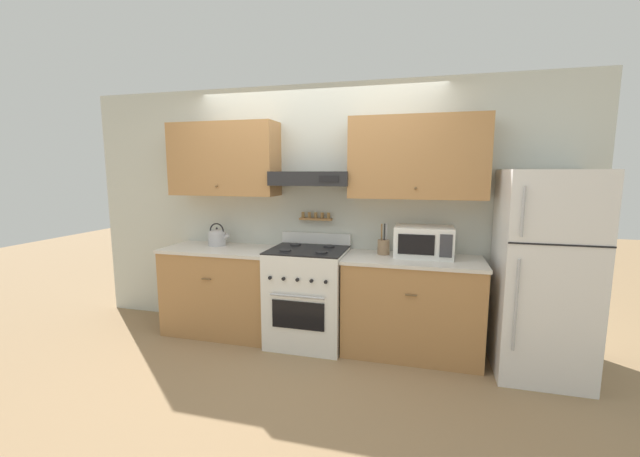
# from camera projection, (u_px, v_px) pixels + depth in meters

# --- Properties ---
(ground_plane) EXTENTS (16.00, 16.00, 0.00)m
(ground_plane) POSITION_uv_depth(u_px,v_px,m) (299.00, 354.00, 3.65)
(ground_plane) COLOR #937551
(wall_back) EXTENTS (5.20, 0.46, 2.55)m
(wall_back) POSITION_uv_depth(u_px,v_px,m) (318.00, 193.00, 3.98)
(wall_back) COLOR silver
(wall_back) RESTS_ON ground_plane
(counter_left) EXTENTS (1.16, 0.62, 0.90)m
(counter_left) POSITION_uv_depth(u_px,v_px,m) (223.00, 290.00, 4.13)
(counter_left) COLOR #AD7A47
(counter_left) RESTS_ON ground_plane
(counter_right) EXTENTS (1.25, 0.62, 0.90)m
(counter_right) POSITION_uv_depth(u_px,v_px,m) (412.00, 306.00, 3.63)
(counter_right) COLOR #AD7A47
(counter_right) RESTS_ON ground_plane
(stove_range) EXTENTS (0.73, 0.67, 1.06)m
(stove_range) POSITION_uv_depth(u_px,v_px,m) (308.00, 296.00, 3.85)
(stove_range) COLOR white
(stove_range) RESTS_ON ground_plane
(refrigerator) EXTENTS (0.70, 0.75, 1.70)m
(refrigerator) POSITION_uv_depth(u_px,v_px,m) (543.00, 274.00, 3.23)
(refrigerator) COLOR white
(refrigerator) RESTS_ON ground_plane
(tea_kettle) EXTENTS (0.24, 0.19, 0.24)m
(tea_kettle) POSITION_uv_depth(u_px,v_px,m) (217.00, 237.00, 4.18)
(tea_kettle) COLOR #B7B7BC
(tea_kettle) RESTS_ON counter_left
(microwave) EXTENTS (0.53, 0.40, 0.28)m
(microwave) POSITION_uv_depth(u_px,v_px,m) (424.00, 241.00, 3.64)
(microwave) COLOR white
(microwave) RESTS_ON counter_right
(utensil_crock) EXTENTS (0.11, 0.11, 0.29)m
(utensil_crock) POSITION_uv_depth(u_px,v_px,m) (384.00, 246.00, 3.73)
(utensil_crock) COLOR #8E7051
(utensil_crock) RESTS_ON counter_right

